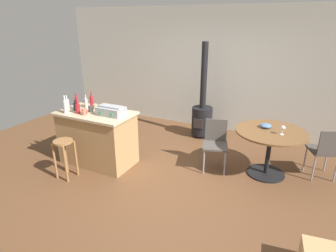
{
  "coord_description": "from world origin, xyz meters",
  "views": [
    {
      "loc": [
        1.73,
        -3.55,
        2.41
      ],
      "look_at": [
        -0.2,
        0.34,
        0.76
      ],
      "focal_mm": 30.13,
      "sensor_mm": 36.0,
      "label": 1
    }
  ],
  "objects_px": {
    "toolbox": "(111,111)",
    "cup_2": "(95,107)",
    "bottle_1": "(86,103)",
    "kitchen_island": "(98,138)",
    "bottle_4": "(67,104)",
    "cup_0": "(91,109)",
    "dining_table": "(270,141)",
    "wood_stove": "(202,115)",
    "bottle_2": "(65,106)",
    "bottle_0": "(75,107)",
    "wooden_stool": "(64,151)",
    "bottle_3": "(92,102)",
    "bottle_5": "(77,103)",
    "serving_bowl": "(266,126)",
    "wine_glass": "(283,128)",
    "folding_chair_near": "(215,141)",
    "bottle_6": "(78,108)",
    "cup_1": "(84,112)",
    "folding_chair_far": "(325,150)"
  },
  "relations": [
    {
      "from": "toolbox",
      "to": "cup_2",
      "type": "xyz_separation_m",
      "value": [
        -0.45,
        0.14,
        -0.03
      ]
    },
    {
      "from": "bottle_1",
      "to": "cup_2",
      "type": "height_order",
      "value": "bottle_1"
    },
    {
      "from": "kitchen_island",
      "to": "bottle_4",
      "type": "relative_size",
      "value": 5.12
    },
    {
      "from": "cup_0",
      "to": "dining_table",
      "type": "bearing_deg",
      "value": 17.56
    },
    {
      "from": "wood_stove",
      "to": "bottle_2",
      "type": "relative_size",
      "value": 6.73
    },
    {
      "from": "bottle_1",
      "to": "bottle_0",
      "type": "bearing_deg",
      "value": -100.74
    },
    {
      "from": "wooden_stool",
      "to": "dining_table",
      "type": "xyz_separation_m",
      "value": [
        2.89,
        1.52,
        0.14
      ]
    },
    {
      "from": "bottle_3",
      "to": "bottle_5",
      "type": "bearing_deg",
      "value": -128.5
    },
    {
      "from": "toolbox",
      "to": "bottle_1",
      "type": "relative_size",
      "value": 1.95
    },
    {
      "from": "serving_bowl",
      "to": "bottle_4",
      "type": "bearing_deg",
      "value": -160.95
    },
    {
      "from": "cup_2",
      "to": "wine_glass",
      "type": "relative_size",
      "value": 0.78
    },
    {
      "from": "bottle_0",
      "to": "folding_chair_near",
      "type": "bearing_deg",
      "value": 18.84
    },
    {
      "from": "wooden_stool",
      "to": "bottle_6",
      "type": "relative_size",
      "value": 2.89
    },
    {
      "from": "kitchen_island",
      "to": "toolbox",
      "type": "relative_size",
      "value": 2.97
    },
    {
      "from": "bottle_1",
      "to": "cup_1",
      "type": "height_order",
      "value": "bottle_1"
    },
    {
      "from": "wood_stove",
      "to": "bottle_0",
      "type": "relative_size",
      "value": 11.06
    },
    {
      "from": "bottle_3",
      "to": "wine_glass",
      "type": "relative_size",
      "value": 1.93
    },
    {
      "from": "wooden_stool",
      "to": "folding_chair_near",
      "type": "relative_size",
      "value": 0.76
    },
    {
      "from": "dining_table",
      "to": "bottle_4",
      "type": "relative_size",
      "value": 4.31
    },
    {
      "from": "wooden_stool",
      "to": "bottle_5",
      "type": "distance_m",
      "value": 0.91
    },
    {
      "from": "kitchen_island",
      "to": "cup_2",
      "type": "relative_size",
      "value": 11.71
    },
    {
      "from": "wine_glass",
      "to": "serving_bowl",
      "type": "relative_size",
      "value": 0.8
    },
    {
      "from": "bottle_4",
      "to": "cup_1",
      "type": "distance_m",
      "value": 0.46
    },
    {
      "from": "cup_2",
      "to": "folding_chair_near",
      "type": "bearing_deg",
      "value": 15.36
    },
    {
      "from": "wood_stove",
      "to": "bottle_1",
      "type": "distance_m",
      "value": 2.44
    },
    {
      "from": "wooden_stool",
      "to": "kitchen_island",
      "type": "bearing_deg",
      "value": 77.77
    },
    {
      "from": "bottle_1",
      "to": "bottle_5",
      "type": "bearing_deg",
      "value": -114.47
    },
    {
      "from": "bottle_6",
      "to": "cup_0",
      "type": "bearing_deg",
      "value": 47.02
    },
    {
      "from": "wooden_stool",
      "to": "bottle_2",
      "type": "relative_size",
      "value": 2.16
    },
    {
      "from": "toolbox",
      "to": "bottle_2",
      "type": "bearing_deg",
      "value": -161.76
    },
    {
      "from": "wine_glass",
      "to": "wooden_stool",
      "type": "bearing_deg",
      "value": -154.64
    },
    {
      "from": "bottle_2",
      "to": "bottle_6",
      "type": "relative_size",
      "value": 1.34
    },
    {
      "from": "wooden_stool",
      "to": "bottle_1",
      "type": "bearing_deg",
      "value": 103.19
    },
    {
      "from": "bottle_1",
      "to": "bottle_6",
      "type": "relative_size",
      "value": 1.02
    },
    {
      "from": "bottle_4",
      "to": "cup_2",
      "type": "distance_m",
      "value": 0.48
    },
    {
      "from": "folding_chair_near",
      "to": "bottle_0",
      "type": "xyz_separation_m",
      "value": [
        -2.28,
        -0.78,
        0.51
      ]
    },
    {
      "from": "folding_chair_near",
      "to": "wood_stove",
      "type": "height_order",
      "value": "wood_stove"
    },
    {
      "from": "kitchen_island",
      "to": "wooden_stool",
      "type": "relative_size",
      "value": 2.04
    },
    {
      "from": "wooden_stool",
      "to": "cup_2",
      "type": "distance_m",
      "value": 0.95
    },
    {
      "from": "bottle_0",
      "to": "bottle_1",
      "type": "distance_m",
      "value": 0.23
    },
    {
      "from": "bottle_5",
      "to": "wooden_stool",
      "type": "bearing_deg",
      "value": -68.41
    },
    {
      "from": "cup_0",
      "to": "cup_2",
      "type": "xyz_separation_m",
      "value": [
        -0.03,
        0.16,
        -0.0
      ]
    },
    {
      "from": "folding_chair_far",
      "to": "cup_2",
      "type": "height_order",
      "value": "cup_2"
    },
    {
      "from": "bottle_4",
      "to": "cup_1",
      "type": "bearing_deg",
      "value": -10.89
    },
    {
      "from": "cup_0",
      "to": "cup_2",
      "type": "bearing_deg",
      "value": 101.64
    },
    {
      "from": "dining_table",
      "to": "cup_1",
      "type": "bearing_deg",
      "value": -159.2
    },
    {
      "from": "dining_table",
      "to": "bottle_0",
      "type": "bearing_deg",
      "value": -162.94
    },
    {
      "from": "folding_chair_near",
      "to": "bottle_5",
      "type": "distance_m",
      "value": 2.47
    },
    {
      "from": "folding_chair_far",
      "to": "cup_1",
      "type": "xyz_separation_m",
      "value": [
        -3.62,
        -1.33,
        0.49
      ]
    },
    {
      "from": "bottle_4",
      "to": "folding_chair_far",
      "type": "bearing_deg",
      "value": 16.93
    }
  ]
}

